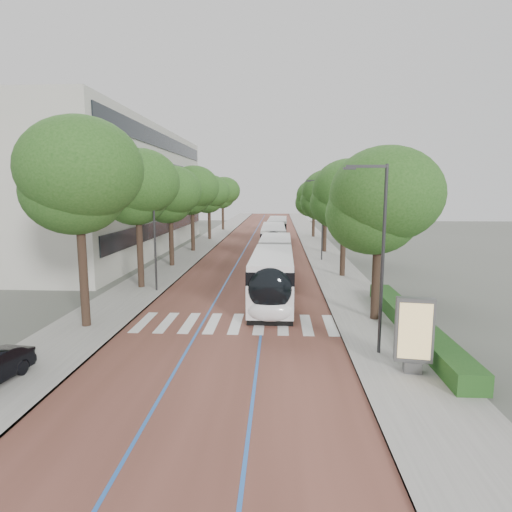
{
  "coord_description": "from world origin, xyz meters",
  "views": [
    {
      "loc": [
        2.43,
        -20.9,
        7.06
      ],
      "look_at": [
        0.83,
        9.3,
        2.4
      ],
      "focal_mm": 30.0,
      "sensor_mm": 36.0,
      "label": 1
    }
  ],
  "objects": [
    {
      "name": "lamp_post_left",
      "position": [
        -6.1,
        8.0,
        4.12
      ],
      "size": [
        0.14,
        0.14,
        8.0
      ],
      "primitive_type": "cylinder",
      "color": "#2F2F32",
      "rests_on": "sidewalk_left"
    },
    {
      "name": "kerb_left",
      "position": [
        -5.6,
        40.0,
        0.06
      ],
      "size": [
        0.2,
        140.0,
        0.14
      ],
      "primitive_type": "cube",
      "color": "gray",
      "rests_on": "ground"
    },
    {
      "name": "ground",
      "position": [
        0.0,
        0.0,
        0.0
      ],
      "size": [
        160.0,
        160.0,
        0.0
      ],
      "primitive_type": "plane",
      "color": "#51544C",
      "rests_on": "ground"
    },
    {
      "name": "sidewalk_left",
      "position": [
        -7.5,
        40.0,
        0.06
      ],
      "size": [
        4.0,
        140.0,
        0.12
      ],
      "primitive_type": "cube",
      "color": "gray",
      "rests_on": "ground"
    },
    {
      "name": "trees_right",
      "position": [
        7.7,
        22.27,
        6.16
      ],
      "size": [
        5.99,
        47.87,
        8.96
      ],
      "color": "black",
      "rests_on": "ground"
    },
    {
      "name": "sidewalk_right",
      "position": [
        7.5,
        40.0,
        0.06
      ],
      "size": [
        4.0,
        140.0,
        0.12
      ],
      "primitive_type": "cube",
      "color": "gray",
      "rests_on": "ground"
    },
    {
      "name": "trees_left",
      "position": [
        -7.5,
        24.48,
        6.75
      ],
      "size": [
        6.0,
        60.83,
        10.04
      ],
      "color": "black",
      "rests_on": "ground"
    },
    {
      "name": "streetlight_far",
      "position": [
        6.62,
        22.0,
        4.82
      ],
      "size": [
        1.82,
        0.2,
        8.0
      ],
      "color": "#2F2F32",
      "rests_on": "sidewalk_right"
    },
    {
      "name": "bus_queued_0",
      "position": [
        1.88,
        25.61,
        1.62
      ],
      "size": [
        2.63,
        12.42,
        3.2
      ],
      "rotation": [
        0.0,
        0.0,
        0.01
      ],
      "color": "white",
      "rests_on": "ground"
    },
    {
      "name": "lane_line_left",
      "position": [
        -1.6,
        40.0,
        0.02
      ],
      "size": [
        0.12,
        126.0,
        0.01
      ],
      "primitive_type": "cube",
      "color": "#2257AE",
      "rests_on": "road"
    },
    {
      "name": "lead_bus",
      "position": [
        2.12,
        9.02,
        1.63
      ],
      "size": [
        2.78,
        18.43,
        3.2
      ],
      "rotation": [
        0.0,
        0.0,
        -0.01
      ],
      "color": "black",
      "rests_on": "ground"
    },
    {
      "name": "kerb_right",
      "position": [
        5.6,
        40.0,
        0.06
      ],
      "size": [
        0.2,
        140.0,
        0.14
      ],
      "primitive_type": "cube",
      "color": "gray",
      "rests_on": "ground"
    },
    {
      "name": "ad_panel",
      "position": [
        7.63,
        -4.96,
        1.66
      ],
      "size": [
        1.45,
        0.63,
        2.93
      ],
      "rotation": [
        0.0,
        0.0,
        -0.15
      ],
      "color": "#59595B",
      "rests_on": "sidewalk_right"
    },
    {
      "name": "zebra_crossing",
      "position": [
        0.2,
        1.0,
        0.03
      ],
      "size": [
        10.55,
        3.6,
        0.01
      ],
      "color": "silver",
      "rests_on": "ground"
    },
    {
      "name": "streetlight_near",
      "position": [
        6.62,
        -3.0,
        4.82
      ],
      "size": [
        1.82,
        0.2,
        8.0
      ],
      "color": "#2F2F32",
      "rests_on": "sidewalk_right"
    },
    {
      "name": "lane_line_right",
      "position": [
        1.6,
        40.0,
        0.02
      ],
      "size": [
        0.12,
        126.0,
        0.01
      ],
      "primitive_type": "cube",
      "color": "#2257AE",
      "rests_on": "road"
    },
    {
      "name": "road",
      "position": [
        0.0,
        40.0,
        0.01
      ],
      "size": [
        11.0,
        140.0,
        0.02
      ],
      "primitive_type": "cube",
      "color": "brown",
      "rests_on": "ground"
    },
    {
      "name": "bus_queued_1",
      "position": [
        2.27,
        38.22,
        1.62
      ],
      "size": [
        2.78,
        12.45,
        3.2
      ],
      "rotation": [
        0.0,
        0.0,
        -0.02
      ],
      "color": "white",
      "rests_on": "ground"
    },
    {
      "name": "hedge",
      "position": [
        9.1,
        0.0,
        0.52
      ],
      "size": [
        1.2,
        14.0,
        0.8
      ],
      "primitive_type": "cube",
      "color": "#184518",
      "rests_on": "sidewalk_right"
    },
    {
      "name": "office_building",
      "position": [
        -19.47,
        28.0,
        7.0
      ],
      "size": [
        18.11,
        40.0,
        14.0
      ],
      "color": "#9E9D92",
      "rests_on": "ground"
    }
  ]
}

